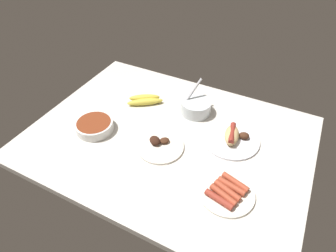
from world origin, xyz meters
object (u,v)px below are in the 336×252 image
Objects in this scene: banana_bunch at (145,100)px; bowl_chili at (94,125)px; plate_grilled_meat at (160,145)px; plate_sausages at (227,192)px; plate_hotdog_assembled at (232,137)px; bowl_coleslaw at (196,106)px.

bowl_chili reaches higher than banana_bunch.
plate_grilled_meat reaches higher than plate_sausages.
plate_hotdog_assembled is at bearing -159.42° from bowl_chili.
plate_hotdog_assembled is at bearing 153.21° from bowl_coleslaw.
bowl_chili is 0.69× the size of plate_hotdog_assembled.
bowl_coleslaw is (-25.83, -4.53, 1.92)cm from banana_bunch.
plate_hotdog_assembled is at bearing -75.54° from plate_sausages.
plate_grilled_meat is 29.12cm from bowl_coleslaw.
plate_hotdog_assembled is (7.15, -27.73, 0.49)cm from plate_sausages.
banana_bunch is 64.37cm from plate_sausages.
plate_sausages is 28.64cm from plate_hotdog_assembled.
plate_hotdog_assembled is (-57.24, -21.50, -0.75)cm from bowl_chili.
plate_grilled_meat is 0.98× the size of plate_sausages.
banana_bunch is 0.73× the size of plate_hotdog_assembled.
bowl_coleslaw is at bearing -137.71° from bowl_chili.
plate_hotdog_assembled reaches higher than plate_sausages.
banana_bunch is 47.87cm from plate_hotdog_assembled.
bowl_coleslaw is 48.18cm from bowl_chili.
bowl_chili is 61.15cm from plate_hotdog_assembled.
plate_hotdog_assembled reaches higher than plate_grilled_meat.
plate_grilled_meat is at bearing 131.70° from banana_bunch.
plate_grilled_meat is 1.29× the size of bowl_coleslaw.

